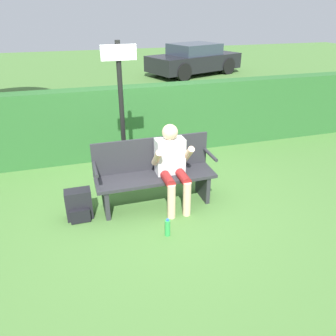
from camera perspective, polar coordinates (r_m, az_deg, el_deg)
ground_plane at (r=4.84m, az=-2.05°, el=-6.29°), size 40.00×40.00×0.00m
hedge_back at (r=6.29m, az=-6.79°, el=8.02°), size 12.00×0.36×1.32m
park_bench at (r=4.67m, az=-2.38°, el=-0.84°), size 1.69×0.48×0.96m
person_seated at (r=4.53m, az=0.72°, el=0.95°), size 0.54×0.59×1.19m
backpack at (r=4.60m, az=-15.24°, el=-6.29°), size 0.34×0.26×0.42m
water_bottle at (r=4.18m, az=-0.09°, el=-10.34°), size 0.07×0.07×0.24m
signpost at (r=4.81m, az=-8.05°, el=9.97°), size 0.48×0.09×2.22m
parked_car at (r=14.64m, az=4.56°, el=18.32°), size 4.31×2.96×1.25m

